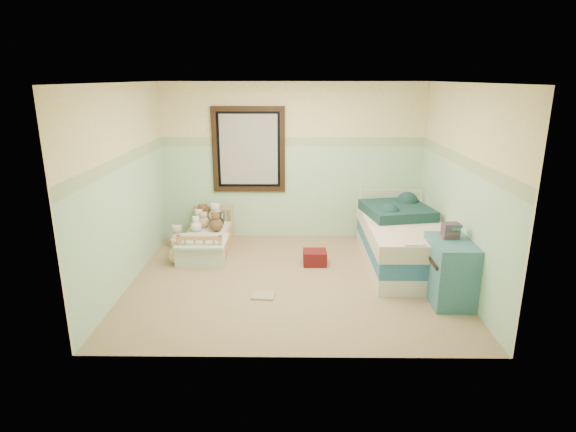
{
  "coord_description": "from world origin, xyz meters",
  "views": [
    {
      "loc": [
        0.01,
        -5.73,
        2.56
      ],
      "look_at": [
        -0.06,
        0.35,
        0.77
      ],
      "focal_mm": 29.43,
      "sensor_mm": 36.0,
      "label": 1
    }
  ],
  "objects_px": {
    "twin_bed_frame": "(402,258)",
    "dresser": "(450,271)",
    "toddler_bed_frame": "(208,246)",
    "red_pillow": "(315,258)",
    "floor_book": "(263,296)",
    "plush_floor_tan": "(178,255)",
    "plush_floor_cream": "(178,239)"
  },
  "relations": [
    {
      "from": "toddler_bed_frame",
      "to": "plush_floor_cream",
      "type": "height_order",
      "value": "plush_floor_cream"
    },
    {
      "from": "toddler_bed_frame",
      "to": "red_pillow",
      "type": "relative_size",
      "value": 3.93
    },
    {
      "from": "dresser",
      "to": "red_pillow",
      "type": "height_order",
      "value": "dresser"
    },
    {
      "from": "plush_floor_cream",
      "to": "dresser",
      "type": "bearing_deg",
      "value": -26.55
    },
    {
      "from": "plush_floor_cream",
      "to": "floor_book",
      "type": "xyz_separation_m",
      "value": [
        1.45,
        -1.77,
        -0.11
      ]
    },
    {
      "from": "red_pillow",
      "to": "plush_floor_tan",
      "type": "bearing_deg",
      "value": 179.67
    },
    {
      "from": "floor_book",
      "to": "twin_bed_frame",
      "type": "bearing_deg",
      "value": 33.59
    },
    {
      "from": "red_pillow",
      "to": "toddler_bed_frame",
      "type": "bearing_deg",
      "value": 161.95
    },
    {
      "from": "toddler_bed_frame",
      "to": "floor_book",
      "type": "xyz_separation_m",
      "value": [
        0.94,
        -1.57,
        -0.07
      ]
    },
    {
      "from": "red_pillow",
      "to": "floor_book",
      "type": "height_order",
      "value": "red_pillow"
    },
    {
      "from": "toddler_bed_frame",
      "to": "plush_floor_tan",
      "type": "relative_size",
      "value": 5.06
    },
    {
      "from": "plush_floor_cream",
      "to": "plush_floor_tan",
      "type": "distance_m",
      "value": 0.74
    },
    {
      "from": "twin_bed_frame",
      "to": "plush_floor_cream",
      "type": "bearing_deg",
      "value": 167.11
    },
    {
      "from": "floor_book",
      "to": "plush_floor_cream",
      "type": "bearing_deg",
      "value": 134.94
    },
    {
      "from": "floor_book",
      "to": "toddler_bed_frame",
      "type": "bearing_deg",
      "value": 126.63
    },
    {
      "from": "plush_floor_tan",
      "to": "dresser",
      "type": "relative_size",
      "value": 0.34
    },
    {
      "from": "toddler_bed_frame",
      "to": "floor_book",
      "type": "height_order",
      "value": "toddler_bed_frame"
    },
    {
      "from": "dresser",
      "to": "floor_book",
      "type": "xyz_separation_m",
      "value": [
        -2.21,
        0.05,
        -0.36
      ]
    },
    {
      "from": "plush_floor_tan",
      "to": "floor_book",
      "type": "height_order",
      "value": "plush_floor_tan"
    },
    {
      "from": "red_pillow",
      "to": "dresser",
      "type": "bearing_deg",
      "value": -35.57
    },
    {
      "from": "toddler_bed_frame",
      "to": "plush_floor_cream",
      "type": "distance_m",
      "value": 0.55
    },
    {
      "from": "plush_floor_cream",
      "to": "plush_floor_tan",
      "type": "height_order",
      "value": "plush_floor_tan"
    },
    {
      "from": "twin_bed_frame",
      "to": "dresser",
      "type": "relative_size",
      "value": 2.73
    },
    {
      "from": "dresser",
      "to": "floor_book",
      "type": "distance_m",
      "value": 2.24
    },
    {
      "from": "plush_floor_cream",
      "to": "red_pillow",
      "type": "distance_m",
      "value": 2.24
    },
    {
      "from": "toddler_bed_frame",
      "to": "twin_bed_frame",
      "type": "xyz_separation_m",
      "value": [
        2.84,
        -0.56,
        0.03
      ]
    },
    {
      "from": "plush_floor_cream",
      "to": "floor_book",
      "type": "bearing_deg",
      "value": -50.75
    },
    {
      "from": "plush_floor_tan",
      "to": "floor_book",
      "type": "xyz_separation_m",
      "value": [
        1.28,
        -1.05,
        -0.11
      ]
    },
    {
      "from": "toddler_bed_frame",
      "to": "floor_book",
      "type": "relative_size",
      "value": 4.72
    },
    {
      "from": "floor_book",
      "to": "red_pillow",
      "type": "bearing_deg",
      "value": 62.84
    },
    {
      "from": "twin_bed_frame",
      "to": "toddler_bed_frame",
      "type": "bearing_deg",
      "value": 168.8
    },
    {
      "from": "toddler_bed_frame",
      "to": "floor_book",
      "type": "distance_m",
      "value": 1.83
    }
  ]
}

